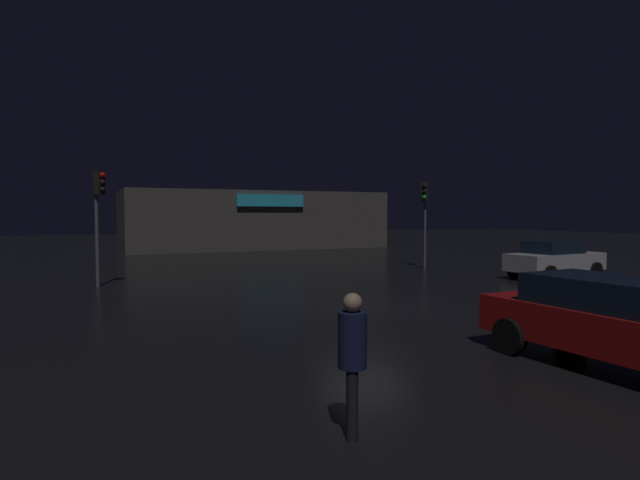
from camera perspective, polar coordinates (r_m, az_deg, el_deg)
The scene contains 7 objects.
ground_plane at distance 15.12m, azimuth 4.95°, elevation -7.13°, with size 120.00×120.00×0.00m, color black.
store_building at distance 41.72m, azimuth -7.48°, elevation 2.19°, with size 19.48×9.32×4.31m.
traffic_signal_opposite at distance 25.37m, azimuth 11.36°, elevation 3.96°, with size 0.42×0.42×4.13m.
traffic_signal_cross_left at distance 20.29m, azimuth -22.99°, elevation 3.82°, with size 0.42×0.42×4.17m.
car_near at distance 10.19m, azimuth 29.35°, elevation -7.75°, with size 2.10×4.68×1.54m.
car_far at distance 23.33m, azimuth 24.21°, elevation -1.88°, with size 4.35×2.15×1.52m.
pedestrian at distance 6.22m, azimuth 3.55°, elevation -12.27°, with size 0.46×0.46×1.70m.
Camera 1 is at (-7.28, -12.99, 2.62)m, focal length 29.34 mm.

